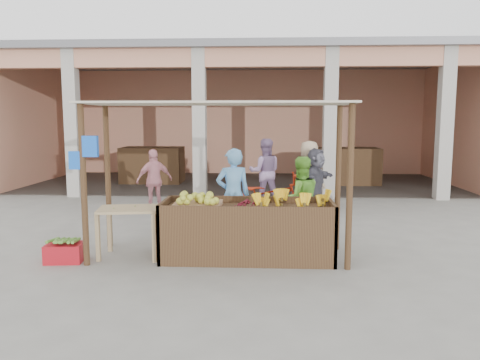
# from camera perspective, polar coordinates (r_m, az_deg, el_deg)

# --- Properties ---
(ground) EXTENTS (60.00, 60.00, 0.00)m
(ground) POSITION_cam_1_polar(r_m,az_deg,el_deg) (7.35, -3.05, -9.47)
(ground) COLOR slate
(ground) RESTS_ON ground
(market_building) EXTENTS (14.40, 6.40, 4.20)m
(market_building) POSITION_cam_1_polar(r_m,az_deg,el_deg) (15.94, 0.45, 9.46)
(market_building) COLOR tan
(market_building) RESTS_ON ground
(fruit_stall) EXTENTS (2.60, 0.95, 0.80)m
(fruit_stall) POSITION_cam_1_polar(r_m,az_deg,el_deg) (7.21, 0.91, -6.49)
(fruit_stall) COLOR #503920
(fruit_stall) RESTS_ON ground
(stall_awning) EXTENTS (4.09, 1.35, 2.39)m
(stall_awning) POSITION_cam_1_polar(r_m,az_deg,el_deg) (7.09, -3.23, 6.15)
(stall_awning) COLOR #503920
(stall_awning) RESTS_ON ground
(banana_heap) EXTENTS (1.09, 0.59, 0.20)m
(banana_heap) POSITION_cam_1_polar(r_m,az_deg,el_deg) (7.08, 6.19, -2.66)
(banana_heap) COLOR yellow
(banana_heap) RESTS_ON fruit_stall
(melon_tray) EXTENTS (0.73, 0.63, 0.20)m
(melon_tray) POSITION_cam_1_polar(r_m,az_deg,el_deg) (7.22, -5.16, -2.52)
(melon_tray) COLOR #996F4F
(melon_tray) RESTS_ON fruit_stall
(berry_heap) EXTENTS (0.39, 0.32, 0.13)m
(berry_heap) POSITION_cam_1_polar(r_m,az_deg,el_deg) (7.06, 0.94, -2.95)
(berry_heap) COLOR maroon
(berry_heap) RESTS_ON fruit_stall
(side_table) EXTENTS (1.05, 0.78, 0.78)m
(side_table) POSITION_cam_1_polar(r_m,az_deg,el_deg) (7.45, -13.20, -4.35)
(side_table) COLOR tan
(side_table) RESTS_ON ground
(papaya_pile) EXTENTS (0.64, 0.36, 0.18)m
(papaya_pile) POSITION_cam_1_polar(r_m,az_deg,el_deg) (7.41, -13.26, -2.62)
(papaya_pile) COLOR #489430
(papaya_pile) RESTS_ON side_table
(red_crate) EXTENTS (0.58, 0.44, 0.28)m
(red_crate) POSITION_cam_1_polar(r_m,az_deg,el_deg) (7.59, -20.58, -8.30)
(red_crate) COLOR #B0121D
(red_crate) RESTS_ON ground
(plantain_bundle) EXTENTS (0.40, 0.28, 0.08)m
(plantain_bundle) POSITION_cam_1_polar(r_m,az_deg,el_deg) (7.54, -20.64, -6.98)
(plantain_bundle) COLOR #568B32
(plantain_bundle) RESTS_ON red_crate
(produce_sacks) EXTENTS (0.76, 0.47, 0.58)m
(produce_sacks) POSITION_cam_1_polar(r_m,az_deg,el_deg) (12.45, 10.97, -1.23)
(produce_sacks) COLOR maroon
(produce_sacks) RESTS_ON ground
(vendor_blue) EXTENTS (0.74, 0.61, 1.75)m
(vendor_blue) POSITION_cam_1_polar(r_m,az_deg,el_deg) (8.14, -0.85, -1.48)
(vendor_blue) COLOR #67AAE7
(vendor_blue) RESTS_ON ground
(vendor_green) EXTENTS (0.85, 0.63, 1.58)m
(vendor_green) POSITION_cam_1_polar(r_m,az_deg,el_deg) (8.14, 7.33, -2.13)
(vendor_green) COLOR #74C63C
(vendor_green) RESTS_ON ground
(motorcycle) EXTENTS (0.80, 2.14, 1.11)m
(motorcycle) POSITION_cam_1_polar(r_m,az_deg,el_deg) (9.51, 3.35, -2.15)
(motorcycle) COLOR maroon
(motorcycle) RESTS_ON ground
(shopper_b) EXTENTS (1.03, 0.88, 1.54)m
(shopper_b) POSITION_cam_1_polar(r_m,az_deg,el_deg) (11.06, -10.40, 0.24)
(shopper_b) COLOR pink
(shopper_b) RESTS_ON ground
(shopper_c) EXTENTS (1.03, 0.98, 1.80)m
(shopper_c) POSITION_cam_1_polar(r_m,az_deg,el_deg) (11.30, 8.40, 1.08)
(shopper_c) COLOR tan
(shopper_c) RESTS_ON ground
(shopper_d) EXTENTS (1.13, 1.56, 1.56)m
(shopper_d) POSITION_cam_1_polar(r_m,az_deg,el_deg) (10.88, 9.24, 0.18)
(shopper_d) COLOR #464550
(shopper_d) RESTS_ON ground
(shopper_f) EXTENTS (0.91, 0.55, 1.81)m
(shopper_f) POSITION_cam_1_polar(r_m,az_deg,el_deg) (11.69, 3.05, 1.38)
(shopper_f) COLOR gray
(shopper_f) RESTS_ON ground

